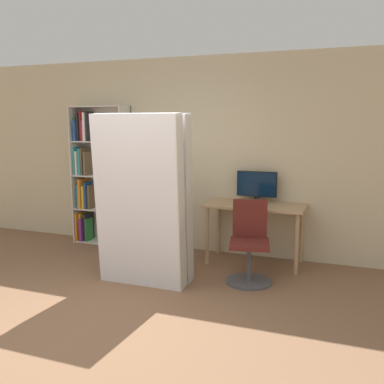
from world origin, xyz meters
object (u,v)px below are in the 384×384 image
object	(u,v)px
office_chair	(249,249)
bookshelf	(95,175)
mattress_near	(139,202)
mattress_far	(149,198)
monitor	(257,186)

from	to	relation	value
office_chair	bookshelf	bearing A→B (deg)	162.09
office_chair	bookshelf	distance (m)	2.78
mattress_near	mattress_far	xyz separation A→B (m)	(0.00, 0.24, -0.00)
office_chair	mattress_near	bearing A→B (deg)	-153.66
bookshelf	mattress_near	xyz separation A→B (m)	(1.46, -1.38, -0.07)
monitor	office_chair	xyz separation A→B (m)	(0.11, -0.83, -0.61)
mattress_near	office_chair	bearing A→B (deg)	26.34
monitor	mattress_far	bearing A→B (deg)	-131.34
monitor	mattress_far	world-z (taller)	mattress_far
office_chair	mattress_near	xyz separation A→B (m)	(-1.11, -0.55, 0.58)
bookshelf	mattress_near	size ratio (longest dim) A/B	1.07
mattress_near	mattress_far	world-z (taller)	same
mattress_near	monitor	bearing A→B (deg)	54.00
mattress_far	office_chair	bearing A→B (deg)	15.58
bookshelf	monitor	bearing A→B (deg)	-0.05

